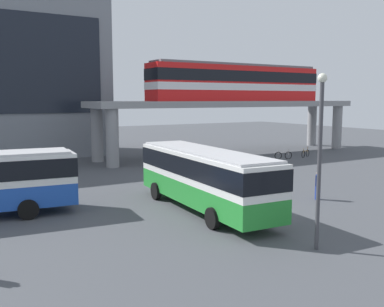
# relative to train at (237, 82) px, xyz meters

# --- Properties ---
(ground_plane) EXTENTS (120.00, 120.00, 0.00)m
(ground_plane) POSITION_rel_train_xyz_m (-14.12, -9.46, -7.59)
(ground_plane) COLOR #47494F
(elevated_platform) EXTENTS (30.31, 5.58, 5.62)m
(elevated_platform) POSITION_rel_train_xyz_m (-0.74, 0.00, -2.81)
(elevated_platform) COLOR gray
(elevated_platform) RESTS_ON ground_plane
(train) EXTENTS (20.14, 2.96, 3.84)m
(train) POSITION_rel_train_xyz_m (0.00, 0.00, 0.00)
(train) COLOR red
(train) RESTS_ON elevated_platform
(bus_main) EXTENTS (3.25, 11.18, 3.22)m
(bus_main) POSITION_rel_train_xyz_m (-15.87, -18.40, -5.60)
(bus_main) COLOR #268C33
(bus_main) RESTS_ON ground_plane
(bicycle_silver) EXTENTS (1.70, 0.68, 1.04)m
(bicycle_silver) POSITION_rel_train_xyz_m (1.47, -5.65, -7.23)
(bicycle_silver) COLOR black
(bicycle_silver) RESTS_ON ground_plane
(bicycle_red) EXTENTS (1.79, 0.26, 1.04)m
(bicycle_red) POSITION_rel_train_xyz_m (-11.32, -3.55, -7.23)
(bicycle_red) COLOR black
(bicycle_red) RESTS_ON ground_plane
(bicycle_brown) EXTENTS (1.69, 0.69, 1.04)m
(bicycle_brown) POSITION_rel_train_xyz_m (4.43, -5.67, -7.23)
(bicycle_brown) COLOR black
(bicycle_brown) RESTS_ON ground_plane
(bicycle_green) EXTENTS (1.79, 0.19, 1.04)m
(bicycle_green) POSITION_rel_train_xyz_m (-7.28, -6.65, -7.23)
(bicycle_green) COLOR black
(bicycle_green) RESTS_ON ground_plane
(pedestrian_waiting_near_stop) EXTENTS (0.48, 0.45, 1.67)m
(pedestrian_waiting_near_stop) POSITION_rel_train_xyz_m (-8.78, -19.67, -6.80)
(pedestrian_waiting_near_stop) COLOR navy
(pedestrian_waiting_near_stop) RESTS_ON ground_plane
(lamp_post) EXTENTS (0.36, 0.36, 6.80)m
(lamp_post) POSITION_rel_train_xyz_m (-15.30, -25.72, -3.61)
(lamp_post) COLOR #3F3F44
(lamp_post) RESTS_ON ground_plane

